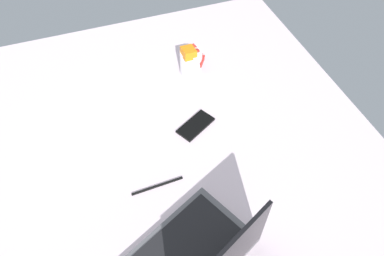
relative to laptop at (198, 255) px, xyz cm
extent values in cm
cube|color=silver|center=(13.54, -47.62, -13.41)|extent=(180.00, 140.00, 18.00)
cube|color=#4C4C51|center=(1.31, -2.75, -3.41)|extent=(39.68, 34.94, 2.00)
cube|color=black|center=(1.95, -4.10, -2.21)|extent=(33.49, 27.80, 0.40)
cylinder|color=silver|center=(-24.06, -73.55, 1.09)|extent=(9.00, 9.00, 11.00)
cube|color=red|center=(-24.04, -73.56, -1.34)|extent=(6.07, 6.62, 4.61)
cube|color=yellow|center=(-25.05, -73.57, 0.40)|extent=(5.96, 5.67, 5.22)
cube|color=red|center=(-26.19, -72.77, 2.15)|extent=(7.03, 7.29, 4.18)
cube|color=red|center=(-24.81, -74.35, 3.89)|extent=(7.71, 8.61, 7.18)
cube|color=red|center=(-23.97, -74.20, 5.63)|extent=(6.22, 5.84, 4.51)
cube|color=orange|center=(-22.45, -72.00, 7.37)|extent=(5.31, 6.20, 4.13)
cube|color=black|center=(-15.89, -45.73, -4.01)|extent=(15.54, 12.73, 0.80)
cube|color=black|center=(4.11, -26.32, -4.11)|extent=(17.01, 1.15, 0.60)
camera|label=1|loc=(13.36, 32.72, 96.37)|focal=33.87mm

